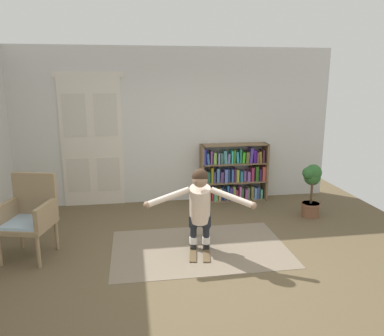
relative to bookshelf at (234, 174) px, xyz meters
The scene contains 9 objects.
ground_plane 2.68m from the bookshelf, 114.59° to the right, with size 7.20×7.20×0.00m, color brown.
back_wall 1.45m from the bookshelf, 169.14° to the left, with size 6.00×0.10×2.90m, color silver.
double_door 2.75m from the bookshelf, behind, with size 1.22×0.05×2.45m.
rug 2.34m from the bookshelf, 116.89° to the right, with size 2.44×1.57×0.01m, color #7C6D5A.
bookshelf is the anchor object (origin of this frame).
wicker_chair 3.79m from the bookshelf, 150.59° to the right, with size 0.73×0.73×1.10m.
potted_plant 1.51m from the bookshelf, 43.38° to the right, with size 0.35×0.39×0.90m.
skis_pair 2.31m from the bookshelf, 117.13° to the right, with size 0.42×0.93×0.07m.
person_skier 2.42m from the bookshelf, 116.00° to the right, with size 1.42×0.69×1.14m.
Camera 1 is at (-0.82, -4.48, 2.34)m, focal length 35.32 mm.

